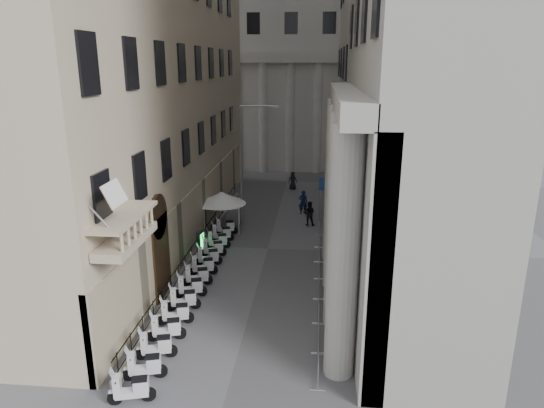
{
  "coord_description": "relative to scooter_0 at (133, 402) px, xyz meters",
  "views": [
    {
      "loc": [
        3.21,
        -11.06,
        12.05
      ],
      "look_at": [
        0.73,
        14.57,
        4.5
      ],
      "focal_mm": 32.0,
      "sensor_mm": 36.0,
      "label": 1
    }
  ],
  "objects": [
    {
      "name": "far_building",
      "position": [
        3.34,
        44.56,
        15.0
      ],
      "size": [
        22.0,
        10.0,
        30.0
      ],
      "primitive_type": "cube",
      "color": "#B3B2A9",
      "rests_on": "ground"
    },
    {
      "name": "iron_fence",
      "position": [
        -0.96,
        14.56,
        0.0
      ],
      "size": [
        0.3,
        28.0,
        1.4
      ],
      "primitive_type": null,
      "color": "black",
      "rests_on": "ground"
    },
    {
      "name": "blue_awning",
      "position": [
        7.49,
        22.56,
        0.0
      ],
      "size": [
        1.6,
        3.0,
        3.0
      ],
      "primitive_type": null,
      "color": "navy",
      "rests_on": "ground"
    },
    {
      "name": "flag",
      "position": [
        -0.66,
        1.56,
        0.0
      ],
      "size": [
        1.0,
        1.4,
        8.2
      ],
      "primitive_type": null,
      "color": "#9E0C11",
      "rests_on": "ground"
    },
    {
      "name": "scooter_0",
      "position": [
        0.0,
        0.0,
        0.0
      ],
      "size": [
        1.5,
        0.91,
        1.5
      ],
      "primitive_type": null,
      "rotation": [
        0.0,
        0.0,
        1.84
      ],
      "color": "silver",
      "rests_on": "ground"
    },
    {
      "name": "scooter_1",
      "position": [
        0.0,
        1.4,
        0.0
      ],
      "size": [
        1.5,
        0.91,
        1.5
      ],
      "primitive_type": null,
      "rotation": [
        0.0,
        0.0,
        1.84
      ],
      "color": "silver",
      "rests_on": "ground"
    },
    {
      "name": "scooter_2",
      "position": [
        0.0,
        2.81,
        0.0
      ],
      "size": [
        1.5,
        0.91,
        1.5
      ],
      "primitive_type": null,
      "rotation": [
        0.0,
        0.0,
        1.84
      ],
      "color": "silver",
      "rests_on": "ground"
    },
    {
      "name": "scooter_3",
      "position": [
        0.0,
        4.21,
        0.0
      ],
      "size": [
        1.5,
        0.91,
        1.5
      ],
      "primitive_type": null,
      "rotation": [
        0.0,
        0.0,
        1.84
      ],
      "color": "silver",
      "rests_on": "ground"
    },
    {
      "name": "scooter_4",
      "position": [
        0.0,
        5.62,
        0.0
      ],
      "size": [
        1.5,
        0.91,
        1.5
      ],
      "primitive_type": null,
      "rotation": [
        0.0,
        0.0,
        1.84
      ],
      "color": "silver",
      "rests_on": "ground"
    },
    {
      "name": "scooter_5",
      "position": [
        0.0,
        7.02,
        0.0
      ],
      "size": [
        1.5,
        0.91,
        1.5
      ],
      "primitive_type": null,
      "rotation": [
        0.0,
        0.0,
        1.84
      ],
      "color": "silver",
      "rests_on": "ground"
    },
    {
      "name": "scooter_6",
      "position": [
        0.0,
        8.42,
        0.0
      ],
      "size": [
        1.5,
        0.91,
        1.5
      ],
      "primitive_type": null,
      "rotation": [
        0.0,
        0.0,
        1.84
      ],
      "color": "silver",
      "rests_on": "ground"
    },
    {
      "name": "scooter_7",
      "position": [
        0.0,
        9.83,
        0.0
      ],
      "size": [
        1.5,
        0.91,
        1.5
      ],
      "primitive_type": null,
      "rotation": [
        0.0,
        0.0,
        1.84
      ],
      "color": "silver",
      "rests_on": "ground"
    },
    {
      "name": "scooter_8",
      "position": [
        0.0,
        11.23,
        0.0
      ],
      "size": [
        1.5,
        0.91,
        1.5
      ],
      "primitive_type": null,
      "rotation": [
        0.0,
        0.0,
        1.84
      ],
      "color": "silver",
      "rests_on": "ground"
    },
    {
      "name": "scooter_9",
      "position": [
        0.0,
        12.63,
        0.0
      ],
      "size": [
        1.5,
        0.91,
        1.5
      ],
      "primitive_type": null,
      "rotation": [
        0.0,
        0.0,
        1.84
      ],
      "color": "silver",
      "rests_on": "ground"
    },
    {
      "name": "scooter_10",
      "position": [
        0.0,
        14.04,
        0.0
      ],
      "size": [
        1.5,
        0.91,
        1.5
      ],
      "primitive_type": null,
      "rotation": [
        0.0,
        0.0,
        1.84
      ],
      "color": "silver",
      "rests_on": "ground"
    },
    {
      "name": "scooter_11",
      "position": [
        0.0,
        15.44,
        0.0
      ],
      "size": [
        1.5,
        0.91,
        1.5
      ],
      "primitive_type": null,
      "rotation": [
        0.0,
        0.0,
        1.84
      ],
      "color": "silver",
      "rests_on": "ground"
    },
    {
      "name": "scooter_12",
      "position": [
        0.0,
        16.85,
        0.0
      ],
      "size": [
        1.5,
        0.91,
        1.5
      ],
      "primitive_type": null,
      "rotation": [
        0.0,
        0.0,
        1.84
      ],
      "color": "silver",
      "rests_on": "ground"
    },
    {
      "name": "scooter_13",
      "position": [
        0.0,
        18.25,
        0.0
      ],
      "size": [
        1.5,
        0.91,
        1.5
      ],
      "primitive_type": null,
      "rotation": [
        0.0,
        0.0,
        1.84
      ],
      "color": "silver",
      "rests_on": "ground"
    },
    {
      "name": "barrier_0",
      "position": [
        6.78,
        2.51,
        0.0
      ],
      "size": [
        0.6,
        2.4,
        1.1
      ],
      "primitive_type": null,
      "color": "#A9ABB0",
      "rests_on": "ground"
    },
    {
      "name": "barrier_1",
      "position": [
        6.78,
        5.01,
        0.0
      ],
      "size": [
        0.6,
        2.4,
        1.1
      ],
      "primitive_type": null,
      "color": "#A9ABB0",
      "rests_on": "ground"
    },
    {
      "name": "barrier_2",
      "position": [
        6.78,
        7.51,
        0.0
      ],
      "size": [
        0.6,
        2.4,
        1.1
      ],
      "primitive_type": null,
      "color": "#A9ABB0",
      "rests_on": "ground"
    },
    {
      "name": "barrier_3",
      "position": [
        6.78,
        10.01,
        0.0
      ],
      "size": [
        0.6,
        2.4,
        1.1
      ],
      "primitive_type": null,
      "color": "#A9ABB0",
      "rests_on": "ground"
    },
    {
      "name": "barrier_4",
      "position": [
        6.78,
        12.51,
        0.0
      ],
      "size": [
        0.6,
        2.4,
        1.1
      ],
      "primitive_type": null,
      "color": "#A9ABB0",
      "rests_on": "ground"
    },
    {
      "name": "barrier_5",
      "position": [
        6.78,
        15.01,
        0.0
      ],
      "size": [
        0.6,
        2.4,
        1.1
      ],
      "primitive_type": null,
      "color": "#A9ABB0",
      "rests_on": "ground"
    },
    {
      "name": "barrier_6",
      "position": [
        6.78,
        17.51,
        0.0
      ],
      "size": [
        0.6,
        2.4,
        1.1
      ],
      "primitive_type": null,
      "color": "#A9ABB0",
      "rests_on": "ground"
    },
    {
      "name": "security_tent",
      "position": [
        -0.26,
        19.25,
        2.41
      ],
      "size": [
        3.55,
        3.55,
        2.89
      ],
      "color": "silver",
      "rests_on": "ground"
    },
    {
      "name": "street_lamp",
      "position": [
        1.12,
        21.23,
        5.43
      ],
      "size": [
        2.92,
        0.68,
        9.02
      ],
      "rotation": [
        0.0,
        0.0,
        0.17
      ],
      "color": "gray",
      "rests_on": "ground"
    },
    {
      "name": "info_kiosk",
      "position": [
        -0.85,
        14.17,
        0.85
      ],
      "size": [
        0.34,
        0.82,
        1.68
      ],
      "rotation": [
        0.0,
        0.0,
        -0.12
      ],
      "color": "black",
      "rests_on": "ground"
    },
    {
      "name": "pedestrian_a",
      "position": [
        5.42,
        23.69,
        1.01
      ],
      "size": [
        0.77,
        0.53,
        2.02
      ],
      "primitive_type": "imported",
      "rotation": [
        0.0,
        0.0,
        3.21
      ],
      "color": "black",
      "rests_on": "ground"
    },
    {
      "name": "pedestrian_b",
      "position": [
        5.98,
        20.93,
        0.95
      ],
      "size": [
        0.97,
        0.78,
        1.9
      ],
      "primitive_type": "imported",
      "rotation": [
        0.0,
        0.0,
        3.07
      ],
      "color": "black",
      "rests_on": "ground"
    },
    {
      "name": "pedestrian_c",
      "position": [
        4.13,
        31.74,
        0.89
      ],
      "size": [
        0.87,
        0.57,
        1.78
      ],
      "primitive_type": "imported",
      "rotation": [
        0.0,
        0.0,
        3.15
      ],
      "color": "black",
      "rests_on": "ground"
    }
  ]
}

